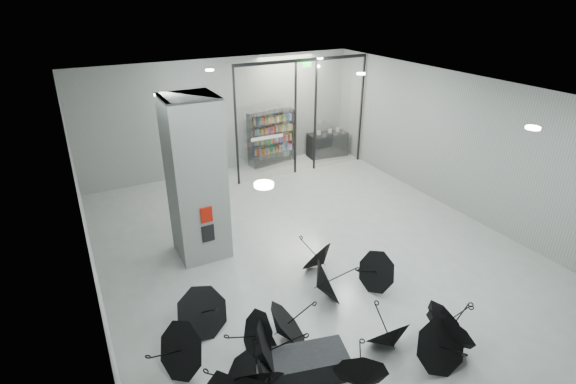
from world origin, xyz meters
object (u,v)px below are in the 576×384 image
bench (304,366)px  shop_counter (327,144)px  column (196,180)px  bookshelf (272,138)px  umbrella_cluster (305,344)px

bench → shop_counter: bearing=69.4°
bench → column: bearing=108.0°
column → shop_counter: (6.58, 4.45, -1.53)m
bench → bookshelf: (3.96, 9.38, 0.76)m
column → umbrella_cluster: bearing=-82.6°
shop_counter → umbrella_cluster: 10.59m
shop_counter → umbrella_cluster: (-6.02, -8.71, -0.17)m
umbrella_cluster → shop_counter: bearing=55.4°
column → umbrella_cluster: size_ratio=0.70×
bookshelf → bench: bearing=-122.8°
bench → shop_counter: shop_counter is taller
column → bench: (0.33, -4.63, -1.76)m
bench → umbrella_cluster: size_ratio=0.26×
column → bookshelf: size_ratio=1.99×
shop_counter → column: bearing=-139.1°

